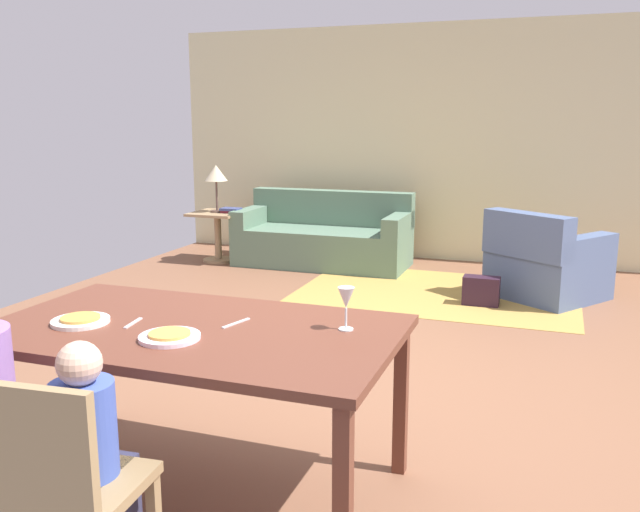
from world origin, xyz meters
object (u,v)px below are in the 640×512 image
object	(u,v)px
side_table	(218,229)
book_upper	(231,209)
dining_table	(193,342)
table_lamp	(216,175)
plate_near_man	(81,321)
plate_near_child	(170,337)
wine_glass	(346,300)
person_child	(93,475)
handbag	(481,291)
dining_chair_child	(60,484)
armchair	(545,264)
book_lower	(232,211)
couch	(324,238)

from	to	relation	value
side_table	book_upper	world-z (taller)	book_upper
dining_table	table_lamp	world-z (taller)	table_lamp
dining_table	plate_near_man	size ratio (longest dim) A/B	7.08
side_table	book_upper	distance (m)	0.30
plate_near_child	wine_glass	distance (m)	0.74
book_upper	wine_glass	bearing A→B (deg)	-57.46
table_lamp	side_table	bearing A→B (deg)	-90.00
plate_near_man	wine_glass	xyz separation A→B (m)	(1.12, 0.30, 0.12)
person_child	handbag	xyz separation A→B (m)	(0.86, 4.22, -0.30)
dining_chair_child	table_lamp	bearing A→B (deg)	113.06
table_lamp	handbag	xyz separation A→B (m)	(3.11, -0.90, -0.88)
armchair	book_lower	xyz separation A→B (m)	(-3.44, 0.46, 0.28)
armchair	book_lower	size ratio (longest dim) A/B	5.41
dining_chair_child	plate_near_man	bearing A→B (deg)	123.59
plate_near_child	dining_chair_child	world-z (taller)	dining_chair_child
armchair	book_upper	xyz separation A→B (m)	(-3.45, 0.44, 0.30)
dining_chair_child	armchair	world-z (taller)	dining_chair_child
person_child	armchair	distance (m)	4.88
plate_near_man	book_lower	xyz separation A→B (m)	(-1.58, 4.56, -0.18)
side_table	couch	bearing A→B (deg)	11.99
wine_glass	dining_chair_child	xyz separation A→B (m)	(-0.63, -1.04, -0.40)
person_child	armchair	bearing A→B (deg)	73.52
book_upper	plate_near_child	bearing A→B (deg)	-65.79
dining_chair_child	couch	bearing A→B (deg)	100.56
book_upper	book_lower	bearing A→B (deg)	76.70
plate_near_man	couch	bearing A→B (deg)	96.42
dining_table	side_table	world-z (taller)	dining_table
person_child	table_lamp	world-z (taller)	table_lamp
dining_table	wine_glass	size ratio (longest dim) A/B	9.52
wine_glass	couch	bearing A→B (deg)	110.29
book_upper	dining_table	bearing A→B (deg)	-64.93
plate_near_man	armchair	size ratio (longest dim) A/B	0.21
table_lamp	dining_table	bearing A→B (deg)	-63.10
wine_glass	dining_chair_child	world-z (taller)	wine_glass
dining_table	dining_chair_child	bearing A→B (deg)	-89.56
person_child	book_upper	distance (m)	5.52
plate_near_man	armchair	world-z (taller)	armchair
side_table	book_lower	size ratio (longest dim) A/B	2.64
plate_near_child	wine_glass	size ratio (longest dim) A/B	1.34
person_child	dining_chair_child	bearing A→B (deg)	-86.92
plate_near_man	plate_near_child	xyz separation A→B (m)	(0.49, -0.06, 0.00)
plate_near_man	plate_near_child	distance (m)	0.49
armchair	book_lower	distance (m)	3.49
armchair	side_table	distance (m)	3.65
dining_chair_child	book_upper	distance (m)	5.68
dining_chair_child	couch	distance (m)	5.65
table_lamp	handbag	world-z (taller)	table_lamp
dining_chair_child	book_lower	xyz separation A→B (m)	(-2.07, 5.30, 0.10)
person_child	side_table	bearing A→B (deg)	113.66
handbag	table_lamp	bearing A→B (deg)	163.85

